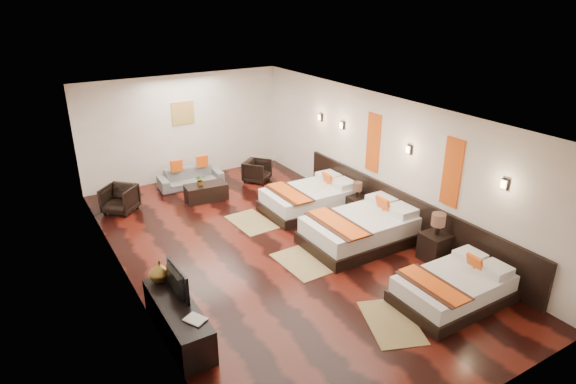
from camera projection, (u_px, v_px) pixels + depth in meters
floor at (272, 248)px, 9.80m from camera, size 5.50×9.50×0.01m
ceiling at (270, 111)px, 8.73m from camera, size 5.50×9.50×0.01m
back_wall at (184, 128)px, 13.01m from camera, size 5.50×0.01×2.80m
left_wall at (124, 216)px, 7.95m from camera, size 0.01×9.50×2.80m
right_wall at (382, 159)px, 10.58m from camera, size 0.01×9.50×2.80m
headboard_panel at (403, 213)px, 10.29m from camera, size 0.08×6.60×0.90m
bed_near at (454, 288)px, 8.06m from camera, size 1.92×1.21×0.73m
bed_mid at (362, 229)px, 9.93m from camera, size 2.32×1.46×0.89m
bed_far at (311, 198)px, 11.44m from camera, size 2.15×1.35×0.82m
nightstand_a at (435, 244)px, 9.28m from camera, size 0.49×0.49×0.96m
nightstand_b at (356, 203)px, 11.18m from camera, size 0.40×0.40×0.79m
jute_mat_near at (391, 322)px, 7.62m from camera, size 1.14×1.39×0.01m
jute_mat_mid at (302, 262)px, 9.29m from camera, size 0.80×1.23×0.01m
jute_mat_far at (251, 222)px, 10.90m from camera, size 0.81×1.24×0.01m
tv_console at (178, 320)px, 7.25m from camera, size 0.50×1.80×0.55m
tv at (172, 281)px, 7.28m from camera, size 0.13×0.81×0.46m
book at (190, 324)px, 6.70m from camera, size 0.33×0.36×0.03m
figurine at (160, 271)px, 7.65m from camera, size 0.44×0.44×0.35m
sofa at (191, 177)px, 12.82m from camera, size 1.69×0.74×0.48m
armchair_left at (120, 199)px, 11.30m from camera, size 0.97×0.97×0.64m
armchair_right at (257, 171)px, 13.12m from camera, size 0.89×0.89×0.59m
coffee_table at (206, 192)px, 12.01m from camera, size 1.04×0.58×0.40m
table_plant at (200, 180)px, 11.84m from camera, size 0.26×0.23×0.27m
orange_panel_a at (452, 173)px, 8.95m from camera, size 0.04×0.40×1.30m
orange_panel_b at (373, 143)px, 10.69m from camera, size 0.04×0.40×1.30m
sconce_near at (505, 184)px, 8.02m from camera, size 0.07×0.12×0.18m
sconce_mid at (409, 149)px, 9.75m from camera, size 0.07×0.12×0.18m
sconce_far at (342, 125)px, 11.49m from camera, size 0.07×0.12×0.18m
sconce_lounge at (320, 117)px, 12.20m from camera, size 0.07×0.12×0.18m
gold_artwork at (183, 113)px, 12.84m from camera, size 0.60×0.04×0.60m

